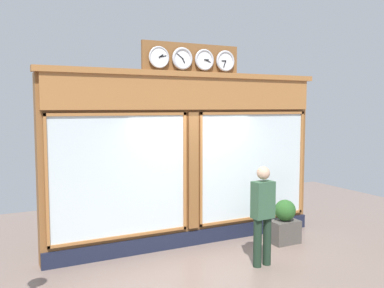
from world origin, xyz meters
The scene contains 4 objects.
shop_facade centered at (0.00, -0.12, 1.69)m, with size 5.68×0.42×3.85m.
pedestrian centered at (-0.58, 1.48, 0.93)m, with size 0.37×0.23×1.69m.
planter_box centered at (-1.68, 0.72, 0.22)m, with size 0.56×0.36×0.45m, color #4C4742.
planter_shrub centered at (-1.68, 0.72, 0.66)m, with size 0.41×0.41×0.41m, color #285623.
Camera 1 is at (3.55, 7.05, 2.67)m, focal length 39.05 mm.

